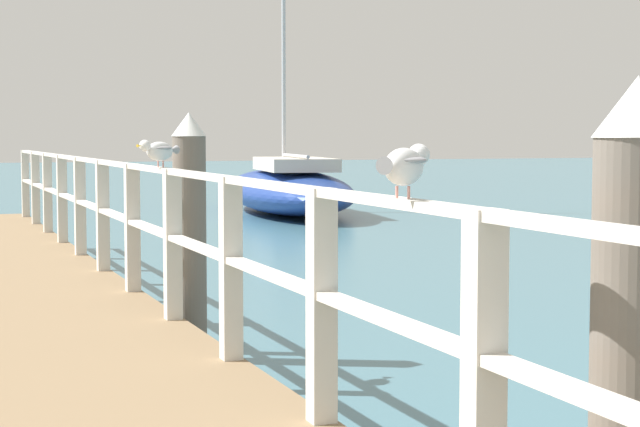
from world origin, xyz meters
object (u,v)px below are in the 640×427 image
object	(u,v)px
dock_piling_near	(632,394)
dock_piling_far	(190,236)
boat_3	(287,189)
seagull_background	(159,150)
seagull_foreground	(405,164)

from	to	relation	value
dock_piling_near	dock_piling_far	distance (m)	6.05
boat_3	seagull_background	bearing A→B (deg)	-103.57
dock_piling_near	boat_3	bearing A→B (deg)	73.88
seagull_foreground	boat_3	bearing A→B (deg)	117.75
seagull_foreground	seagull_background	xyz separation A→B (m)	(-0.01, 4.48, 0.00)
dock_piling_near	seagull_background	xyz separation A→B (m)	(-0.39, 5.45, 0.74)
dock_piling_far	boat_3	size ratio (longest dim) A/B	0.21
seagull_background	boat_3	xyz separation A→B (m)	(6.87, 16.98, -1.20)
dock_piling_far	boat_3	world-z (taller)	boat_3
seagull_foreground	boat_3	world-z (taller)	boat_3
dock_piling_far	seagull_background	bearing A→B (deg)	-122.86
dock_piling_near	seagull_foreground	size ratio (longest dim) A/B	5.67
dock_piling_near	seagull_foreground	bearing A→B (deg)	111.01
dock_piling_near	seagull_foreground	world-z (taller)	dock_piling_near
dock_piling_near	dock_piling_far	world-z (taller)	same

